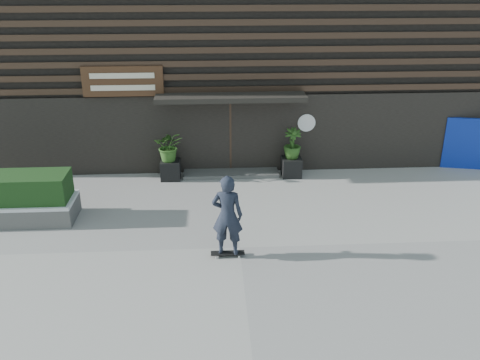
{
  "coord_description": "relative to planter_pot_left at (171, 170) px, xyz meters",
  "views": [
    {
      "loc": [
        -0.63,
        -10.79,
        6.29
      ],
      "look_at": [
        0.1,
        1.54,
        1.1
      ],
      "focal_mm": 39.0,
      "sensor_mm": 36.0,
      "label": 1
    }
  ],
  "objects": [
    {
      "name": "hedge",
      "position": [
        -4.08,
        -2.61,
        0.63
      ],
      "size": [
        3.3,
        1.0,
        0.7
      ],
      "primitive_type": "cube",
      "color": "#153513",
      "rests_on": "snow_layer"
    },
    {
      "name": "planter_pot_right",
      "position": [
        3.8,
        0.0,
        0.0
      ],
      "size": [
        0.6,
        0.6,
        0.6
      ],
      "primitive_type": "cube",
      "color": "black",
      "rests_on": "ground"
    },
    {
      "name": "skateboarder",
      "position": [
        1.6,
        -4.77,
        0.75
      ],
      "size": [
        0.78,
        0.56,
        2.01
      ],
      "color": "black",
      "rests_on": "ground"
    },
    {
      "name": "raised_bed",
      "position": [
        -4.08,
        -2.61,
        -0.05
      ],
      "size": [
        3.5,
        1.2,
        0.5
      ],
      "primitive_type": "cube",
      "color": "#4B4B48",
      "rests_on": "ground"
    },
    {
      "name": "ground",
      "position": [
        1.9,
        -4.4,
        -0.3
      ],
      "size": [
        80.0,
        80.0,
        0.0
      ],
      "primitive_type": "plane",
      "color": "#A19F99",
      "rests_on": "ground"
    },
    {
      "name": "entrance_step",
      "position": [
        1.9,
        0.2,
        -0.24
      ],
      "size": [
        3.0,
        0.8,
        0.12
      ],
      "primitive_type": "cube",
      "color": "#484846",
      "rests_on": "ground"
    },
    {
      "name": "bamboo_left",
      "position": [
        0.0,
        0.0,
        0.78
      ],
      "size": [
        0.86,
        0.75,
        0.96
      ],
      "primitive_type": "imported",
      "color": "#2D591E",
      "rests_on": "planter_pot_left"
    },
    {
      "name": "snow_layer",
      "position": [
        -4.08,
        -2.61,
        0.24
      ],
      "size": [
        3.5,
        1.2,
        0.08
      ],
      "primitive_type": "cube",
      "color": "silver",
      "rests_on": "raised_bed"
    },
    {
      "name": "blue_tarp",
      "position": [
        9.73,
        0.3,
        0.55
      ],
      "size": [
        1.79,
        0.51,
        1.69
      ],
      "primitive_type": "cube",
      "rotation": [
        0.0,
        0.0,
        -0.22
      ],
      "color": "#0B2298",
      "rests_on": "ground"
    },
    {
      "name": "bamboo_right",
      "position": [
        3.8,
        0.0,
        0.78
      ],
      "size": [
        0.54,
        0.54,
        0.96
      ],
      "primitive_type": "imported",
      "color": "#2D591E",
      "rests_on": "planter_pot_right"
    },
    {
      "name": "planter_pot_left",
      "position": [
        0.0,
        0.0,
        0.0
      ],
      "size": [
        0.6,
        0.6,
        0.6
      ],
      "primitive_type": "cube",
      "color": "black",
      "rests_on": "ground"
    },
    {
      "name": "building",
      "position": [
        1.9,
        5.56,
        3.69
      ],
      "size": [
        18.0,
        11.0,
        8.0
      ],
      "color": "black",
      "rests_on": "ground"
    }
  ]
}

